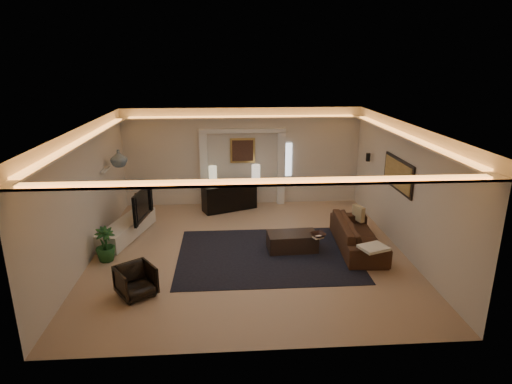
{
  "coord_description": "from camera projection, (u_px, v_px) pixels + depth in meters",
  "views": [
    {
      "loc": [
        -0.46,
        -8.98,
        4.24
      ],
      "look_at": [
        0.2,
        0.6,
        1.25
      ],
      "focal_mm": 30.02,
      "sensor_mm": 36.0,
      "label": 1
    }
  ],
  "objects": [
    {
      "name": "wall_back",
      "position": [
        243.0,
        157.0,
        12.74
      ],
      "size": [
        7.0,
        0.0,
        7.0
      ],
      "primitive_type": "plane",
      "rotation": [
        1.57,
        0.0,
        0.0
      ],
      "color": "beige",
      "rests_on": "ground"
    },
    {
      "name": "coffee_table",
      "position": [
        292.0,
        242.0,
        9.88
      ],
      "size": [
        1.15,
        0.66,
        0.42
      ],
      "primitive_type": "cube",
      "rotation": [
        0.0,
        0.0,
        0.05
      ],
      "color": "black",
      "rests_on": "ground"
    },
    {
      "name": "console",
      "position": [
        229.0,
        197.0,
        12.46
      ],
      "size": [
        1.62,
        1.05,
        0.78
      ],
      "primitive_type": "cube",
      "rotation": [
        0.0,
        0.0,
        0.39
      ],
      "color": "black",
      "rests_on": "ground"
    },
    {
      "name": "wall_right",
      "position": [
        404.0,
        188.0,
        9.64
      ],
      "size": [
        0.0,
        7.0,
        7.0
      ],
      "primitive_type": "plane",
      "rotation": [
        1.57,
        0.0,
        -1.57
      ],
      "color": "beige",
      "rests_on": "ground"
    },
    {
      "name": "tv",
      "position": [
        138.0,
        203.0,
        10.58
      ],
      "size": [
        1.32,
        0.36,
        0.76
      ],
      "primitive_type": "imported",
      "rotation": [
        0.0,
        0.0,
        1.43
      ],
      "color": "black",
      "rests_on": "media_ledge"
    },
    {
      "name": "cove_soffit",
      "position": [
        249.0,
        139.0,
        9.06
      ],
      "size": [
        7.0,
        7.0,
        0.04
      ],
      "primitive_type": "cube",
      "color": "silver",
      "rests_on": "ceiling"
    },
    {
      "name": "alcove_header",
      "position": [
        242.0,
        131.0,
        12.41
      ],
      "size": [
        2.52,
        0.2,
        0.12
      ],
      "primitive_type": "cube",
      "color": "silver",
      "rests_on": "wall_back"
    },
    {
      "name": "figurine",
      "position": [
        137.0,
        199.0,
        11.51
      ],
      "size": [
        0.15,
        0.15,
        0.37
      ],
      "primitive_type": "cylinder",
      "rotation": [
        0.0,
        0.0,
        0.13
      ],
      "color": "#332312",
      "rests_on": "media_ledge"
    },
    {
      "name": "wall_front",
      "position": [
        262.0,
        264.0,
        6.08
      ],
      "size": [
        7.0,
        0.0,
        7.0
      ],
      "primitive_type": "plane",
      "rotation": [
        -1.57,
        0.0,
        0.0
      ],
      "color": "beige",
      "rests_on": "ground"
    },
    {
      "name": "art_panel_frame",
      "position": [
        398.0,
        174.0,
        9.85
      ],
      "size": [
        0.04,
        1.64,
        0.74
      ],
      "primitive_type": "cube",
      "color": "black",
      "rests_on": "wall_right"
    },
    {
      "name": "magazine",
      "position": [
        318.0,
        238.0,
        9.56
      ],
      "size": [
        0.27,
        0.23,
        0.03
      ],
      "primitive_type": "cube",
      "rotation": [
        0.0,
        0.0,
        0.42
      ],
      "color": "#F8DCC0",
      "rests_on": "coffee_table"
    },
    {
      "name": "plant",
      "position": [
        105.0,
        245.0,
        9.3
      ],
      "size": [
        0.6,
        0.6,
        0.76
      ],
      "primitive_type": "imported",
      "rotation": [
        0.0,
        0.0,
        0.64
      ],
      "color": "#1B471B",
      "rests_on": "ground"
    },
    {
      "name": "floor",
      "position": [
        249.0,
        252.0,
        9.84
      ],
      "size": [
        7.0,
        7.0,
        0.0
      ],
      "primitive_type": "plane",
      "color": "tan",
      "rests_on": "ground"
    },
    {
      "name": "lamp_left",
      "position": [
        213.0,
        174.0,
        12.3
      ],
      "size": [
        0.25,
        0.25,
        0.52
      ],
      "primitive_type": "cylinder",
      "rotation": [
        0.0,
        0.0,
        -0.1
      ],
      "color": "beige",
      "rests_on": "console"
    },
    {
      "name": "pilaster_right",
      "position": [
        281.0,
        168.0,
        12.83
      ],
      "size": [
        0.22,
        0.2,
        2.2
      ],
      "primitive_type": "cube",
      "color": "silver",
      "rests_on": "ground"
    },
    {
      "name": "art_panel_gold",
      "position": [
        397.0,
        174.0,
        9.85
      ],
      "size": [
        0.02,
        1.5,
        0.62
      ],
      "primitive_type": "cube",
      "color": "tan",
      "rests_on": "wall_right"
    },
    {
      "name": "throw_pillow",
      "position": [
        359.0,
        213.0,
        10.7
      ],
      "size": [
        0.23,
        0.4,
        0.38
      ],
      "primitive_type": "cube",
      "rotation": [
        0.0,
        0.0,
        0.33
      ],
      "color": "tan",
      "rests_on": "sofa"
    },
    {
      "name": "media_ledge",
      "position": [
        128.0,
        228.0,
        10.6
      ],
      "size": [
        1.07,
        2.22,
        0.4
      ],
      "primitive_type": "cube",
      "rotation": [
        0.0,
        0.0,
        -0.26
      ],
      "color": "beige",
      "rests_on": "ground"
    },
    {
      "name": "bowl",
      "position": [
        318.0,
        235.0,
        9.62
      ],
      "size": [
        0.43,
        0.43,
        0.08
      ],
      "primitive_type": "imported",
      "rotation": [
        0.0,
        0.0,
        0.35
      ],
      "color": "black",
      "rests_on": "coffee_table"
    },
    {
      "name": "armchair",
      "position": [
        136.0,
        281.0,
        7.94
      ],
      "size": [
        0.9,
        0.9,
        0.6
      ],
      "primitive_type": "imported",
      "rotation": [
        0.0,
        0.0,
        0.61
      ],
      "color": "black",
      "rests_on": "ground"
    },
    {
      "name": "daylight_slit",
      "position": [
        288.0,
        160.0,
        12.84
      ],
      "size": [
        0.25,
        0.03,
        1.0
      ],
      "primitive_type": "cube",
      "color": "white",
      "rests_on": "wall_back"
    },
    {
      "name": "painting_canvas",
      "position": [
        243.0,
        151.0,
        12.63
      ],
      "size": [
        0.62,
        0.02,
        0.62
      ],
      "primitive_type": "cube",
      "color": "#4C2D1E",
      "rests_on": "wall_back"
    },
    {
      "name": "wall_niche",
      "position": [
        105.0,
        170.0,
        10.46
      ],
      "size": [
        0.1,
        0.55,
        0.04
      ],
      "primitive_type": "cube",
      "color": "silver",
      "rests_on": "wall_left"
    },
    {
      "name": "ceiling",
      "position": [
        248.0,
        126.0,
        8.98
      ],
      "size": [
        7.0,
        7.0,
        0.0
      ],
      "primitive_type": "plane",
      "rotation": [
        3.14,
        0.0,
        0.0
      ],
      "color": "white",
      "rests_on": "ground"
    },
    {
      "name": "painting_frame",
      "position": [
        243.0,
        151.0,
        12.66
      ],
      "size": [
        0.74,
        0.04,
        0.74
      ],
      "primitive_type": "cube",
      "color": "tan",
      "rests_on": "wall_back"
    },
    {
      "name": "wall_sconce",
      "position": [
        368.0,
        157.0,
        11.66
      ],
      "size": [
        0.12,
        0.12,
        0.22
      ],
      "primitive_type": "cylinder",
      "color": "black",
      "rests_on": "wall_right"
    },
    {
      "name": "wall_left",
      "position": [
        86.0,
        195.0,
        9.18
      ],
      "size": [
        0.0,
        7.0,
        7.0
      ],
      "primitive_type": "plane",
      "rotation": [
        1.57,
        0.0,
        1.57
      ],
      "color": "beige",
      "rests_on": "ground"
    },
    {
      "name": "pilaster_left",
      "position": [
        204.0,
        170.0,
        12.68
      ],
      "size": [
        0.22,
        0.2,
        2.2
      ],
      "primitive_type": "cube",
      "color": "silver",
      "rests_on": "ground"
    },
    {
      "name": "lamp_right",
      "position": [
        256.0,
        173.0,
        12.35
      ],
      "size": [
        0.31,
        0.31,
        0.55
      ],
      "primitive_type": "cylinder",
      "rotation": [
        0.0,
        0.0,
        0.31
      ],
      "color": "beige",
      "rests_on": "console"
    },
    {
      "name": "sofa",
      "position": [
        358.0,
        235.0,
        9.94
      ],
      "size": [
        2.34,
        1.03,
        0.67
      ],
      "primitive_type": "imported",
      "rotation": [
        0.0,
        0.0,
        1.51
      ],
      "color": "#442C17",
      "rests_on": "ground"
    },
    {
      "name": "throw_blanket",
      "position": [
        373.0,
        248.0,
        8.75
      ],
      "size": [
        0.66,
        0.6,
        0.06
      ],
      "primitive_type": "cube",
      "rotation": [
        0.0,
        0.0,
        0.35
      ],
      "color": "white",
      "rests_on": "sofa"
    },
    {
      "name": "ginger_jar",
      "position": [
        119.0,
        158.0,
        10.61
      ],
      "size": [
        0.5,
        0.5,
        0.43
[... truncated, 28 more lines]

